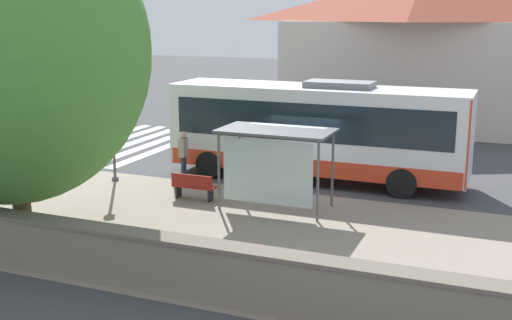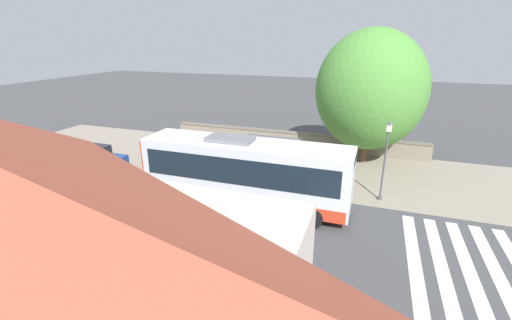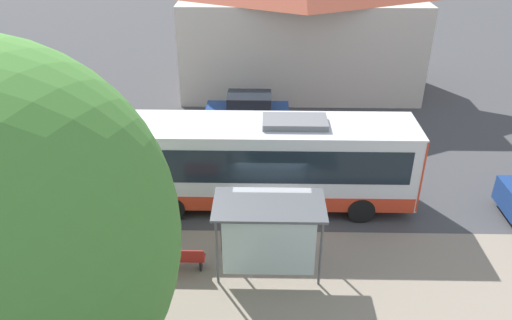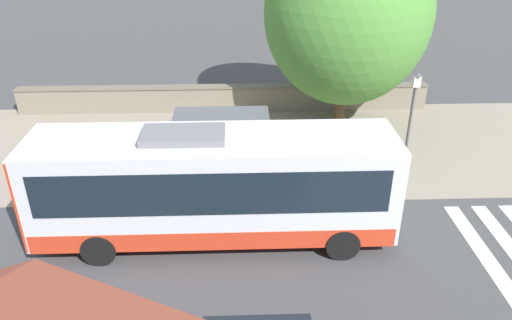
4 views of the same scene
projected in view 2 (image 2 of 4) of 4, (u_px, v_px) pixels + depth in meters
name	position (u px, v px, depth m)	size (l,w,h in m)	color
ground_plane	(258.00, 190.00, 19.71)	(120.00, 120.00, 0.00)	#424244
sidewalk_plaza	(279.00, 164.00, 23.71)	(9.00, 44.00, 0.02)	gray
crosswalk_stripes	(489.00, 286.00, 12.07)	(9.00, 5.25, 0.01)	silver
stone_wall	(293.00, 140.00, 27.09)	(0.60, 20.00, 1.30)	slate
bus	(245.00, 171.00, 17.40)	(2.63, 10.61, 3.62)	silver
bus_shelter	(270.00, 145.00, 20.80)	(1.86, 3.44, 2.49)	#515459
pedestrian	(337.00, 184.00, 17.85)	(0.34, 0.24, 1.78)	#2D3347
bench	(314.00, 176.00, 20.51)	(0.40, 1.45, 0.88)	maroon
street_lamp_near	(386.00, 155.00, 17.67)	(0.28, 0.28, 4.32)	#4C4C51
shade_tree	(370.00, 90.00, 22.54)	(7.17, 7.17, 8.96)	brown
parked_car_behind_bus	(92.00, 161.00, 21.70)	(2.00, 4.18, 1.86)	navy
parked_car_far_lane	(213.00, 261.00, 11.79)	(1.94, 4.08, 2.10)	navy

